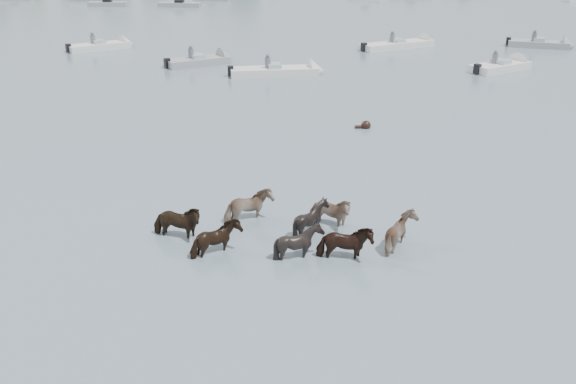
{
  "coord_description": "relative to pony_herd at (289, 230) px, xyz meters",
  "views": [
    {
      "loc": [
        -2.04,
        -14.32,
        8.1
      ],
      "look_at": [
        -0.78,
        2.28,
        1.1
      ],
      "focal_mm": 38.28,
      "sensor_mm": 36.0,
      "label": 1
    }
  ],
  "objects": [
    {
      "name": "pony_herd",
      "position": [
        0.0,
        0.0,
        0.0
      ],
      "size": [
        7.75,
        3.94,
        1.31
      ],
      "color": "black",
      "rests_on": "ground"
    },
    {
      "name": "ground",
      "position": [
        0.81,
        -1.29,
        -0.35
      ],
      "size": [
        400.0,
        400.0,
        0.0
      ],
      "primitive_type": "plane",
      "color": "slate",
      "rests_on": "ground"
    },
    {
      "name": "motorboat_d",
      "position": [
        16.0,
        23.05,
        -0.13
      ],
      "size": [
        4.93,
        3.66,
        1.92
      ],
      "rotation": [
        0.0,
        0.0,
        0.49
      ],
      "color": "silver",
      "rests_on": "ground"
    },
    {
      "name": "motorboat_c",
      "position": [
        11.53,
        31.87,
        -0.13
      ],
      "size": [
        6.75,
        4.27,
        1.92
      ],
      "rotation": [
        0.0,
        0.0,
        0.43
      ],
      "color": "silver",
      "rests_on": "ground"
    },
    {
      "name": "swimming_pony",
      "position": [
        4.28,
        10.82,
        -0.25
      ],
      "size": [
        0.72,
        0.44,
        0.44
      ],
      "color": "black",
      "rests_on": "ground"
    },
    {
      "name": "motorboat_f",
      "position": [
        -11.35,
        32.99,
        -0.13
      ],
      "size": [
        5.15,
        3.97,
        1.92
      ],
      "rotation": [
        0.0,
        0.0,
        0.54
      ],
      "color": "silver",
      "rests_on": "ground"
    },
    {
      "name": "motorboat_a",
      "position": [
        -3.51,
        26.34,
        -0.13
      ],
      "size": [
        4.92,
        3.5,
        1.92
      ],
      "rotation": [
        0.0,
        0.0,
        0.46
      ],
      "color": "gray",
      "rests_on": "ground"
    },
    {
      "name": "motorboat_e",
      "position": [
        22.52,
        30.89,
        -0.13
      ],
      "size": [
        5.11,
        3.34,
        1.92
      ],
      "rotation": [
        0.0,
        0.0,
        -0.39
      ],
      "color": "gray",
      "rests_on": "ground"
    },
    {
      "name": "motorboat_b",
      "position": [
        1.6,
        22.45,
        -0.13
      ],
      "size": [
        6.09,
        1.94,
        1.92
      ],
      "rotation": [
        0.0,
        0.0,
        0.06
      ],
      "color": "silver",
      "rests_on": "ground"
    }
  ]
}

